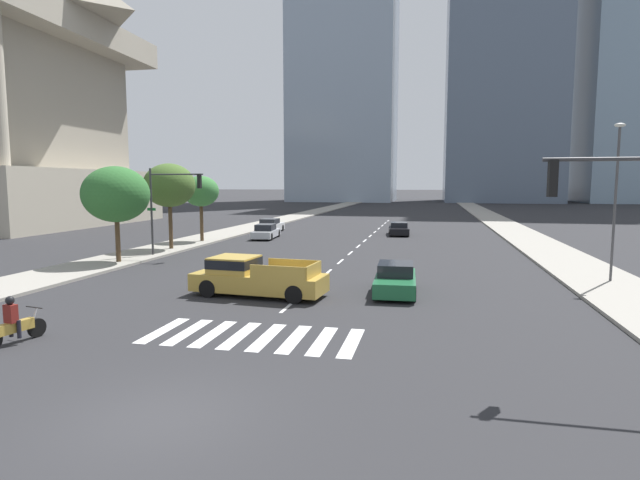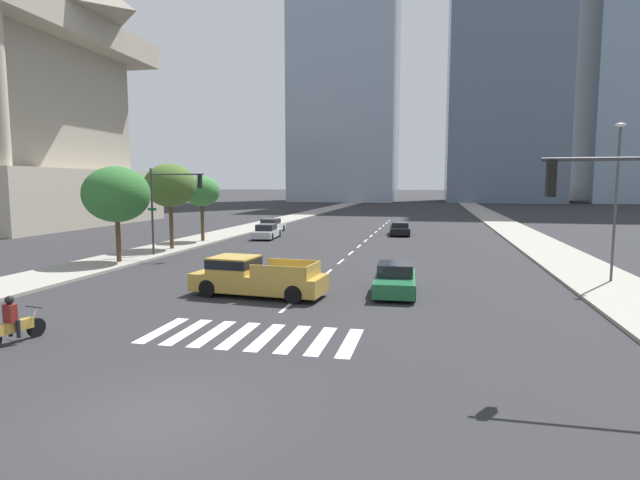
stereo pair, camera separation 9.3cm
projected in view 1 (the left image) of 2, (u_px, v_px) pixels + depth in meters
ground_plane at (158, 418)px, 10.54m from camera, size 800.00×800.00×0.00m
sidewalk_east at (547, 250)px, 36.79m from camera, size 4.00×260.00×0.15m
sidewalk_west at (195, 241)px, 42.56m from camera, size 4.00×260.00×0.15m
crosswalk_near at (253, 336)px, 16.22m from camera, size 6.75×2.96×0.01m
lane_divider_center at (365, 241)px, 43.42m from camera, size 0.14×50.00×0.01m
motorcycle_trailing at (14, 325)px, 15.39m from camera, size 0.72×2.05×1.49m
pickup_truck at (253, 277)px, 22.06m from camera, size 5.93×2.52×1.67m
sedan_white_0 at (270, 226)px, 50.90m from camera, size 1.85×4.51×1.36m
sedan_silver_1 at (266, 232)px, 45.06m from camera, size 2.09×4.67×1.29m
sedan_green_2 at (395, 280)px, 22.58m from camera, size 1.93×4.43×1.32m
sedan_black_3 at (399, 229)px, 48.12m from camera, size 2.17×4.40×1.19m
traffic_signal_far at (170, 196)px, 33.11m from camera, size 4.00×0.28×5.67m
street_lamp_east at (616, 191)px, 24.24m from camera, size 0.50×0.24×7.51m
street_tree_nearest at (116, 194)px, 30.33m from camera, size 3.91×3.91×5.71m
street_tree_second at (169, 186)px, 36.51m from camera, size 3.66×3.66×6.11m
street_tree_third at (201, 192)px, 41.52m from camera, size 2.91×2.91×5.30m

